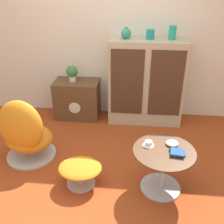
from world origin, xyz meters
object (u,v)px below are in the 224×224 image
egg_chair (25,133)px  book_stack (177,153)px  vase_inner_left (150,34)px  vase_inner_right (172,33)px  tv_console (77,99)px  coffee_table (163,165)px  bowl (172,143)px  sideboard (146,82)px  ottoman (80,170)px  vase_leftmost (126,33)px  potted_plant (72,72)px  teacup (148,144)px

egg_chair → book_stack: size_ratio=5.48×
vase_inner_left → vase_inner_right: bearing=-0.0°
vase_inner_right → book_stack: vase_inner_right is taller
tv_console → book_stack: 2.02m
coffee_table → vase_inner_left: (-0.15, 1.47, 0.98)m
book_stack → bowl: bearing=101.8°
book_stack → vase_inner_right: bearing=89.2°
sideboard → ottoman: 1.69m
vase_leftmost → vase_inner_left: size_ratio=1.19×
book_stack → tv_console: bearing=130.9°
book_stack → ottoman: bearing=178.3°
tv_console → bowl: (1.28, -1.36, 0.21)m
egg_chair → vase_inner_left: (1.43, 1.11, 0.94)m
vase_inner_right → tv_console: bearing=179.7°
vase_leftmost → potted_plant: 0.97m
book_stack → coffee_table: bearing=159.2°
sideboard → bowl: sideboard is taller
vase_inner_left → book_stack: 1.73m
teacup → bowl: bearing=9.2°
ottoman → book_stack: book_stack is taller
vase_inner_right → potted_plant: (-1.39, 0.01, -0.60)m
sideboard → potted_plant: bearing=179.4°
vase_inner_left → potted_plant: 1.24m
tv_console → vase_inner_left: 1.45m
book_stack → egg_chair: bearing=166.6°
tv_console → vase_inner_right: size_ratio=3.66×
vase_inner_left → vase_inner_right: vase_inner_right is taller
teacup → bowl: (0.24, 0.04, -0.00)m
sideboard → egg_chair: bearing=-142.0°
egg_chair → vase_inner_right: size_ratio=4.43×
vase_leftmost → bowl: bearing=-67.8°
egg_chair → teacup: egg_chair is taller
ottoman → teacup: (0.70, 0.09, 0.32)m
egg_chair → vase_inner_right: 2.26m
sideboard → vase_inner_right: (0.30, 0.00, 0.71)m
potted_plant → coffee_table: bearing=-49.7°
teacup → book_stack: size_ratio=0.80×
sideboard → potted_plant: sideboard is taller
egg_chair → potted_plant: (0.33, 1.12, 0.36)m
ottoman → egg_chair: bearing=152.7°
tv_console → teacup: size_ratio=5.69×
coffee_table → book_stack: bearing=-20.8°
sideboard → potted_plant: size_ratio=5.20×
vase_leftmost → sideboard: bearing=-0.7°
sideboard → book_stack: (0.28, -1.51, -0.11)m
egg_chair → vase_inner_left: bearing=37.8°
potted_plant → book_stack: (1.37, -1.52, -0.22)m
egg_chair → teacup: 1.46m
ottoman → potted_plant: bearing=105.0°
ottoman → potted_plant: (-0.40, 1.49, 0.53)m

